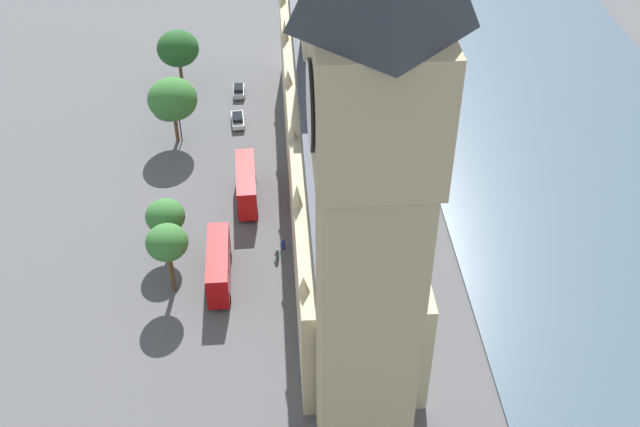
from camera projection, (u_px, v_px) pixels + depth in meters
ground_plane at (320, 195)px, 105.94m from camera, size 149.67×149.67×0.00m
river_thames at (593, 183)px, 107.89m from camera, size 43.99×134.70×0.25m
parliament_building at (335, 136)px, 101.96m from camera, size 12.53×72.17×32.50m
clock_tower at (372, 209)px, 55.90m from camera, size 8.81×8.81×57.02m
car_silver_opposite_hall at (239, 91)px, 126.30m from camera, size 1.85×4.02×1.74m
car_white_midblock at (238, 120)px, 119.35m from camera, size 2.16×4.63×1.74m
double_decker_bus_by_river_gate at (246, 184)px, 103.42m from camera, size 2.91×10.57×4.75m
double_decker_bus_corner at (219, 265)px, 91.04m from camera, size 2.74×10.53×4.75m
pedestrian_kerbside at (277, 254)px, 95.39m from camera, size 0.58×0.47×1.57m
pedestrian_leading at (283, 244)px, 96.76m from camera, size 0.69×0.63×1.66m
plane_tree_trailing at (165, 216)px, 93.35m from camera, size 4.77×4.77×7.67m
plane_tree_under_trees at (178, 49)px, 125.13m from camera, size 6.73×6.73×9.61m
plane_tree_near_tower at (167, 243)px, 87.14m from camera, size 4.78×4.78×9.30m
plane_tree_far_end at (172, 99)px, 111.98m from camera, size 7.15×7.15×10.14m
street_lamp_slot_10 at (178, 113)px, 113.31m from camera, size 0.56×0.56×7.03m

